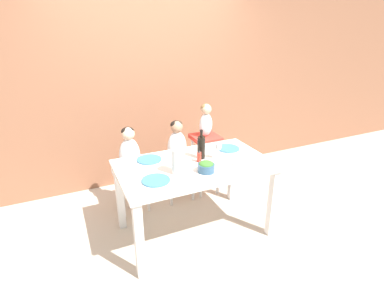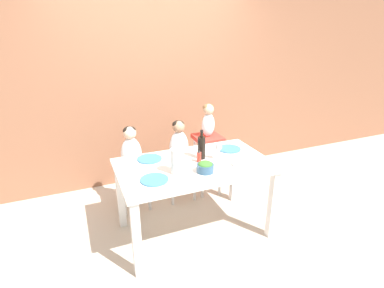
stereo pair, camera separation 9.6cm
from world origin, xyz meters
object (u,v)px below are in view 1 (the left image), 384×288
salad_bowl_large (206,167)px  dinner_plate_front_left (156,180)px  chair_far_left (132,178)px  wine_glass_near (218,147)px  chair_far_center (177,169)px  person_child_center (177,143)px  person_baby_right (206,118)px  paper_towel_roll (178,161)px  chair_right_highchair (205,150)px  person_child_left (129,150)px  dinner_plate_back_left (149,159)px  dinner_plate_front_right (244,162)px  dinner_plate_back_right (228,148)px  wine_bottle (201,147)px

salad_bowl_large → dinner_plate_front_left: (-0.47, 0.02, -0.04)m
chair_far_left → wine_glass_near: bearing=-42.8°
chair_far_center → person_child_center: person_child_center is taller
person_baby_right → paper_towel_roll: size_ratio=1.68×
chair_far_left → person_baby_right: 1.10m
chair_far_left → chair_right_highchair: bearing=0.0°
chair_far_left → person_child_center: 0.66m
person_baby_right → salad_bowl_large: (-0.44, -0.88, -0.16)m
person_child_left → dinner_plate_back_left: bearing=-76.7°
person_child_center → dinner_plate_back_left: (-0.46, -0.42, 0.05)m
person_child_left → dinner_plate_front_right: bearing=-43.8°
dinner_plate_front_right → chair_right_highchair: bearing=87.9°
dinner_plate_back_left → dinner_plate_back_right: same height
chair_far_left → salad_bowl_large: 1.09m
chair_far_left → paper_towel_roll: paper_towel_roll is taller
person_child_left → salad_bowl_large: 1.01m
wine_bottle → dinner_plate_front_left: wine_bottle is taller
person_baby_right → dinner_plate_front_right: (-0.03, -0.86, -0.20)m
chair_far_center → person_baby_right: (0.37, 0.00, 0.59)m
chair_right_highchair → dinner_plate_front_left: size_ratio=3.08×
person_child_center → dinner_plate_back_right: bearing=-51.3°
chair_right_highchair → wine_glass_near: 0.77m
paper_towel_roll → wine_glass_near: 0.49m
chair_far_center → wine_bottle: 0.77m
person_baby_right → wine_bottle: person_baby_right is taller
chair_far_left → chair_right_highchair: (0.93, 0.00, 0.19)m
person_baby_right → dinner_plate_back_left: person_baby_right is taller
wine_bottle → salad_bowl_large: (-0.09, -0.29, -0.07)m
person_child_left → wine_glass_near: bearing=-42.8°
person_child_center → dinner_plate_back_left: size_ratio=2.17×
dinner_plate_front_left → dinner_plate_front_right: same height
dinner_plate_front_left → dinner_plate_back_right: same height
dinner_plate_front_left → paper_towel_roll: bearing=12.9°
salad_bowl_large → dinner_plate_back_left: 0.60m
paper_towel_roll → wine_bottle: bearing=32.8°
wine_glass_near → salad_bowl_large: (-0.24, -0.20, -0.08)m
salad_bowl_large → dinner_plate_front_right: 0.41m
chair_right_highchair → person_baby_right: size_ratio=1.90×
salad_bowl_large → wine_bottle: bearing=72.4°
paper_towel_roll → wine_glass_near: bearing=14.9°
wine_bottle → paper_towel_roll: wine_bottle is taller
person_child_left → person_child_center: 0.56m
chair_right_highchair → dinner_plate_front_right: dinner_plate_front_right is taller
chair_far_left → chair_right_highchair: 0.95m
paper_towel_roll → dinner_plate_back_right: bearing=23.8°
paper_towel_roll → dinner_plate_front_left: bearing=-167.1°
person_child_center → wine_bottle: bearing=-87.7°
person_child_center → dinner_plate_back_right: (0.39, -0.49, 0.05)m
wine_glass_near → dinner_plate_back_left: bearing=157.9°
chair_far_left → dinner_plate_front_left: (0.02, -0.85, 0.39)m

